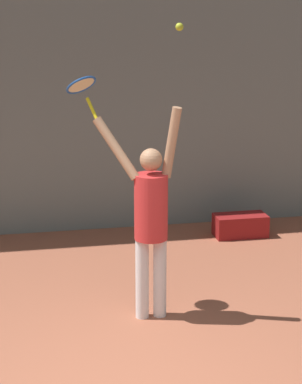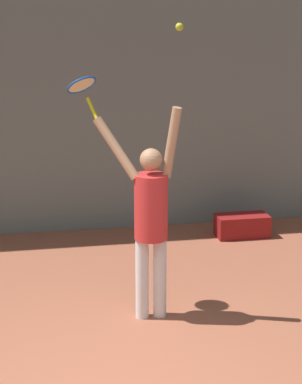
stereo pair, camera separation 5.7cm
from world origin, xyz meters
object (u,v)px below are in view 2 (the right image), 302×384
(tennis_ball, at_px, (179,27))
(tennis_racket, at_px, (83,87))
(equipment_bag, at_px, (242,226))
(tennis_player, at_px, (150,215))

(tennis_ball, bearing_deg, tennis_racket, 147.07)
(tennis_racket, xyz_separation_m, equipment_bag, (2.25, 1.76, -2.09))
(tennis_ball, height_order, equipment_bag, tennis_ball)
(tennis_player, distance_m, tennis_ball, 1.78)
(tennis_racket, height_order, tennis_ball, tennis_ball)
(tennis_player, xyz_separation_m, tennis_ball, (0.24, -0.10, 1.76))
(tennis_ball, bearing_deg, tennis_player, 157.83)
(tennis_player, distance_m, tennis_racket, 1.39)
(tennis_player, height_order, equipment_bag, tennis_player)
(tennis_ball, xyz_separation_m, equipment_bag, (1.42, 2.30, -2.67))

